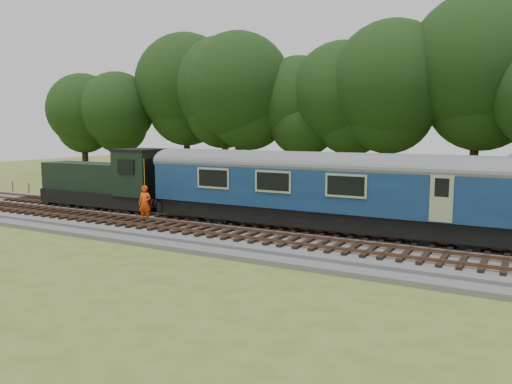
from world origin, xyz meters
The scene contains 9 objects.
ground centered at (0.00, 0.00, 0.00)m, with size 120.00×120.00×0.00m, color #566525.
ballast centered at (0.00, 0.00, 0.17)m, with size 70.00×7.00×0.35m, color #4C4C4F.
track_north centered at (0.00, 1.40, 0.42)m, with size 67.20×2.40×0.21m.
track_south centered at (0.00, -1.60, 0.42)m, with size 67.20×2.40×0.21m.
fence centered at (0.00, 4.50, 0.00)m, with size 64.00×0.12×1.00m, color #6B6054, non-canonical shape.
tree_line centered at (0.00, 22.00, 0.00)m, with size 70.00×8.00×18.00m, color black, non-canonical shape.
dmu_railcar centered at (5.72, 1.40, 2.61)m, with size 18.05×2.86×3.88m.
shunter_loco centered at (-8.21, 1.40, 1.97)m, with size 8.91×2.60×3.38m.
worker centered at (-3.23, -0.95, 1.31)m, with size 0.70×0.46×1.92m, color #F0470C.
Camera 1 is at (14.57, -20.96, 5.25)m, focal length 35.00 mm.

